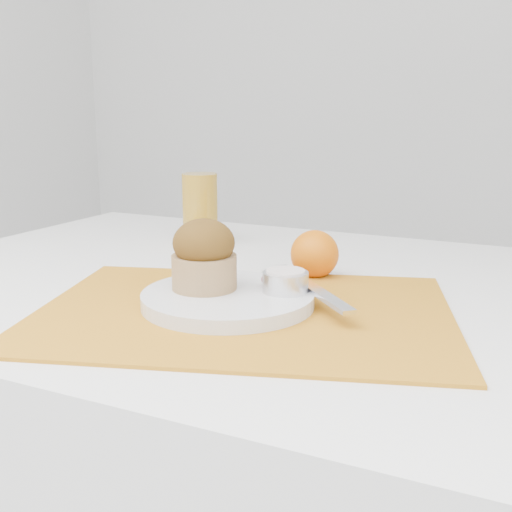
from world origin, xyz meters
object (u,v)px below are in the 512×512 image
at_px(plate, 228,299).
at_px(orange, 315,254).
at_px(muffin, 204,256).
at_px(juice_glass, 200,209).

height_order(plate, orange, orange).
bearing_deg(orange, muffin, -113.34).
height_order(orange, muffin, muffin).
height_order(plate, juice_glass, juice_glass).
bearing_deg(orange, plate, -103.61).
bearing_deg(muffin, plate, -3.08).
xyz_separation_m(juice_glass, muffin, (0.19, -0.32, 0.00)).
bearing_deg(plate, muffin, 176.92).
relative_size(plate, orange, 3.04).
relative_size(juice_glass, muffin, 1.29).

